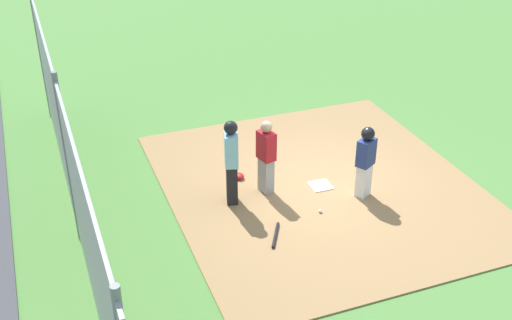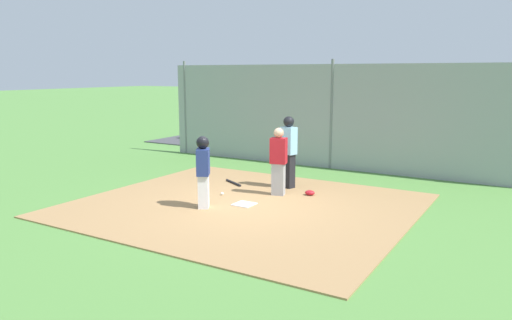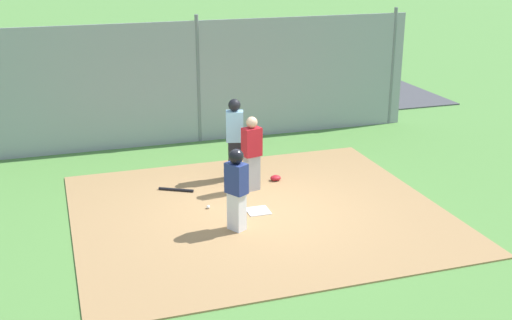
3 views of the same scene
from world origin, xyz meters
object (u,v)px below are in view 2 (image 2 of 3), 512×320
at_px(catcher_mask, 310,193).
at_px(parked_car_red, 373,135).
at_px(umpire, 288,150).
at_px(baseball_bat, 233,183).
at_px(catcher, 278,160).
at_px(parked_car_silver, 234,128).
at_px(runner, 203,168).
at_px(home_plate, 244,204).
at_px(baseball, 222,194).

height_order(catcher_mask, parked_car_red, parked_car_red).
relative_size(umpire, baseball_bat, 2.36).
relative_size(catcher, parked_car_silver, 0.37).
bearing_deg(parked_car_silver, baseball_bat, 131.65).
height_order(catcher, runner, catcher).
distance_m(runner, baseball_bat, 2.51).
bearing_deg(home_plate, parked_car_red, -90.43).
relative_size(catcher, baseball_bat, 2.10).
xyz_separation_m(home_plate, parked_car_red, (-0.07, -9.13, 0.57)).
distance_m(home_plate, umpire, 2.19).
distance_m(catcher, baseball_bat, 1.83).
xyz_separation_m(catcher, catcher_mask, (-0.67, -0.36, -0.79)).
bearing_deg(catcher, umpire, 176.52).
distance_m(runner, catcher_mask, 2.80).
xyz_separation_m(parked_car_red, parked_car_silver, (5.85, 0.78, 0.00)).
relative_size(catcher, baseball, 22.06).
relative_size(umpire, parked_car_silver, 0.42).
relative_size(home_plate, baseball, 5.95).
bearing_deg(baseball, parked_car_silver, -58.37).
bearing_deg(baseball_bat, parked_car_silver, 152.61).
distance_m(baseball, parked_car_silver, 9.30).
relative_size(home_plate, runner, 0.28).
height_order(catcher, catcher_mask, catcher).
bearing_deg(home_plate, baseball, -26.02).
bearing_deg(parked_car_red, home_plate, -99.33).
relative_size(home_plate, parked_car_red, 0.10).
bearing_deg(catcher, runner, -39.28).
bearing_deg(catcher, parked_car_red, 167.54).
bearing_deg(umpire, baseball, -18.13).
xyz_separation_m(runner, baseball, (0.28, -1.10, -0.85)).
height_order(runner, parked_car_silver, runner).
distance_m(baseball_bat, parked_car_silver, 8.11).
bearing_deg(home_plate, catcher_mask, -120.87).
bearing_deg(catcher, parked_car_silver, -153.71).
height_order(umpire, catcher_mask, umpire).
xyz_separation_m(catcher_mask, parked_car_silver, (6.69, -6.82, 0.52)).
bearing_deg(catcher_mask, home_plate, 59.13).
bearing_deg(baseball, parked_car_red, -96.45).
relative_size(home_plate, umpire, 0.24).
height_order(baseball_bat, parked_car_red, parked_car_red).
xyz_separation_m(umpire, parked_car_red, (0.03, -7.16, -0.39)).
relative_size(umpire, parked_car_red, 0.42).
distance_m(catcher, umpire, 0.82).
relative_size(baseball_bat, baseball, 10.51).
relative_size(baseball_bat, parked_car_red, 0.18).
bearing_deg(baseball_bat, umpire, 44.02).
height_order(runner, baseball, runner).
bearing_deg(parked_car_red, catcher, -97.67).
bearing_deg(runner, baseball, 73.55).
bearing_deg(parked_car_red, runner, -103.01).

